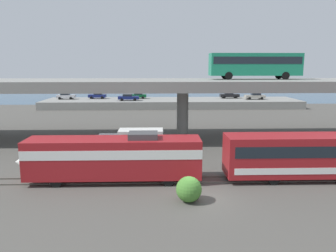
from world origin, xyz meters
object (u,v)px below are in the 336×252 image
(parked_car_1, at_px, (97,95))
(parked_car_2, at_px, (255,96))
(parked_car_0, at_px, (138,95))
(service_truck_west, at_px, (133,143))
(parked_car_4, at_px, (66,96))
(transit_bus_on_overpass, at_px, (255,64))
(train_locomotive, at_px, (105,156))
(parked_car_5, at_px, (128,97))
(parked_car_3, at_px, (229,95))

(parked_car_1, distance_m, parked_car_2, 37.56)
(parked_car_1, bearing_deg, parked_car_0, 179.71)
(service_truck_west, xyz_separation_m, parked_car_4, (-19.12, 45.02, 0.86))
(transit_bus_on_overpass, height_order, parked_car_0, transit_bus_on_overpass)
(service_truck_west, xyz_separation_m, parked_car_2, (25.56, 43.22, 0.86))
(parked_car_2, bearing_deg, transit_bus_on_overpass, 73.19)
(train_locomotive, distance_m, parked_car_2, 57.26)
(transit_bus_on_overpass, distance_m, parked_car_0, 40.67)
(parked_car_2, xyz_separation_m, parked_car_4, (-44.68, 1.80, -0.00))
(parked_car_0, bearing_deg, parked_car_5, 68.72)
(parked_car_2, distance_m, parked_car_3, 6.23)
(parked_car_2, xyz_separation_m, parked_car_5, (-29.60, -1.84, -0.00))
(parked_car_4, distance_m, parked_car_5, 15.51)
(parked_car_5, bearing_deg, parked_car_3, 11.46)
(service_truck_west, bearing_deg, parked_car_1, -75.53)
(transit_bus_on_overpass, bearing_deg, parked_car_2, 73.19)
(parked_car_0, relative_size, parked_car_1, 1.04)
(train_locomotive, distance_m, parked_car_4, 54.96)
(transit_bus_on_overpass, height_order, parked_car_2, transit_bus_on_overpass)
(transit_bus_on_overpass, bearing_deg, parked_car_3, 82.82)
(transit_bus_on_overpass, height_order, parked_car_4, transit_bus_on_overpass)
(parked_car_5, bearing_deg, transit_bus_on_overpass, -57.79)
(parked_car_1, relative_size, parked_car_4, 0.99)
(parked_car_1, height_order, parked_car_5, same)
(parked_car_2, bearing_deg, parked_car_4, -2.30)
(parked_car_1, distance_m, parked_car_5, 9.14)
(parked_car_0, bearing_deg, parked_car_1, -0.29)
(parked_car_1, bearing_deg, service_truck_west, 104.47)
(service_truck_west, height_order, parked_car_1, parked_car_1)
(parked_car_2, bearing_deg, parked_car_5, 3.56)
(train_locomotive, height_order, transit_bus_on_overpass, transit_bus_on_overpass)
(transit_bus_on_overpass, relative_size, parked_car_4, 2.85)
(transit_bus_on_overpass, height_order, parked_car_3, transit_bus_on_overpass)
(train_locomotive, relative_size, service_truck_west, 2.26)
(transit_bus_on_overpass, relative_size, parked_car_3, 2.60)
(train_locomotive, height_order, parked_car_0, train_locomotive)
(parked_car_0, bearing_deg, parked_car_3, -179.34)
(service_truck_west, relative_size, parked_car_0, 1.58)
(parked_car_5, bearing_deg, train_locomotive, -87.26)
(train_locomotive, xyz_separation_m, parked_car_0, (-0.51, 53.13, 0.31))
(parked_car_1, bearing_deg, parked_car_2, 175.65)
(parked_car_0, distance_m, parked_car_2, 27.93)
(train_locomotive, height_order, parked_car_4, train_locomotive)
(service_truck_west, height_order, parked_car_4, parked_car_4)
(train_locomotive, relative_size, transit_bus_on_overpass, 1.28)
(parked_car_4, bearing_deg, service_truck_west, -66.99)
(parked_car_2, bearing_deg, parked_car_0, -5.75)
(parked_car_1, distance_m, parked_car_4, 7.31)
(service_truck_west, distance_m, parked_car_5, 41.58)
(parked_car_1, xyz_separation_m, parked_car_3, (32.02, 0.21, 0.00))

